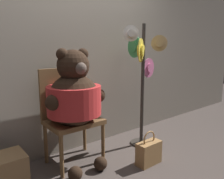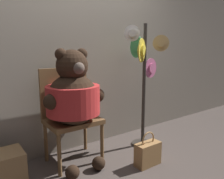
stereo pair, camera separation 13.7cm
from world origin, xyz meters
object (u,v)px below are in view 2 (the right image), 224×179
(chair, at_px, (69,111))
(teddy_bear, at_px, (73,96))
(hat_display_rack, at_px, (144,72))
(handbag_on_ground, at_px, (148,153))

(chair, relative_size, teddy_bear, 0.83)
(teddy_bear, relative_size, hat_display_rack, 0.81)
(hat_display_rack, bearing_deg, handbag_on_ground, -126.86)
(chair, xyz_separation_m, hat_display_rack, (0.93, -0.20, 0.39))
(hat_display_rack, bearing_deg, chair, 168.12)
(chair, xyz_separation_m, teddy_bear, (-0.02, -0.16, 0.19))
(hat_display_rack, height_order, handbag_on_ground, hat_display_rack)
(teddy_bear, bearing_deg, handbag_on_ground, -36.47)
(chair, height_order, teddy_bear, teddy_bear)
(teddy_bear, xyz_separation_m, hat_display_rack, (0.96, -0.04, 0.20))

